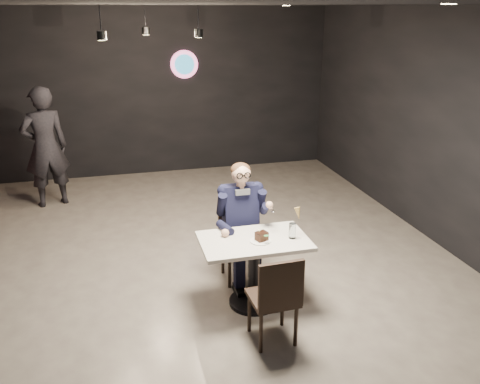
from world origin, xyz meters
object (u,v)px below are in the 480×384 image
object	(u,v)px
main_table	(254,272)
sundae_glass	(292,231)
chair_far	(240,242)
chair_near	(273,296)
passerby	(45,147)
seated_man	(240,221)

from	to	relation	value
main_table	sundae_glass	distance (m)	0.60
chair_far	sundae_glass	xyz separation A→B (m)	(0.38, -0.62, 0.37)
chair_near	chair_far	bearing A→B (deg)	87.69
chair_near	passerby	size ratio (longest dim) A/B	0.49
main_table	sundae_glass	world-z (taller)	sundae_glass
chair_far	sundae_glass	size ratio (longest dim) A/B	5.68
main_table	sundae_glass	xyz separation A→B (m)	(0.38, -0.07, 0.46)
chair_near	seated_man	xyz separation A→B (m)	(0.00, 1.18, 0.26)
chair_near	main_table	bearing A→B (deg)	87.69
chair_near	sundae_glass	size ratio (longest dim) A/B	5.68
chair_near	sundae_glass	distance (m)	0.77
chair_near	passerby	world-z (taller)	passerby
chair_far	chair_near	world-z (taller)	same
seated_man	passerby	size ratio (longest dim) A/B	0.77
seated_man	chair_far	bearing A→B (deg)	90.00
main_table	chair_far	bearing A→B (deg)	90.00
chair_far	sundae_glass	world-z (taller)	chair_far
main_table	passerby	distance (m)	4.32
chair_far	chair_near	bearing A→B (deg)	-90.00
main_table	passerby	bearing A→B (deg)	122.73
sundae_glass	passerby	xyz separation A→B (m)	(-2.70, 3.67, 0.11)
main_table	seated_man	size ratio (longest dim) A/B	0.76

